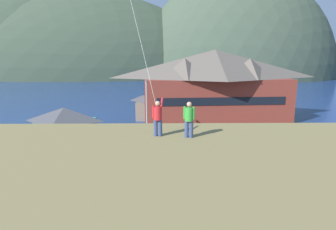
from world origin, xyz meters
The scene contains 21 objects.
ground_plane centered at (0.00, 0.00, 0.00)m, with size 600.00×600.00×0.00m, color #66604C.
parking_lot_pad centered at (0.00, 5.00, 0.05)m, with size 40.00×20.00×0.10m, color slate.
bay_water centered at (0.00, 60.00, 0.01)m, with size 360.00×84.00×0.03m, color navy.
far_hill_west_ridge centered at (-63.06, 113.87, 0.00)m, with size 97.71×56.78×82.91m, color #3D4C38.
far_hill_east_peak centered at (-41.49, 114.89, 0.00)m, with size 133.60×65.03×77.65m, color #3D4C38.
far_hill_center_saddle centered at (33.77, 113.90, 0.00)m, with size 90.74×73.19×94.22m, color #42513D.
harbor_lodge centered at (7.78, 21.14, 5.67)m, with size 23.27×11.65×10.63m.
storage_shed_near_lot centered at (-10.40, 7.10, 2.34)m, with size 6.37×5.00×4.51m.
storage_shed_waterside centered at (-1.28, 21.72, 2.36)m, with size 6.48×6.12×4.54m.
wharf_dock centered at (1.36, 33.21, 0.35)m, with size 3.20×12.66×0.70m.
moored_boat_wharfside centered at (-1.98, 32.90, 0.72)m, with size 2.38×6.46×2.16m.
moored_boat_outer_mooring centered at (4.81, 36.01, 0.72)m, with size 2.65×7.04×2.16m.
moored_boat_inner_slip centered at (-2.29, 31.75, 0.72)m, with size 3.45×8.24×2.16m.
parked_car_front_row_silver centered at (4.10, 7.68, 1.06)m, with size 4.27×2.19×1.82m.
parked_car_mid_row_near centered at (6.71, 0.72, 1.06)m, with size 4.34×2.33×1.82m.
parked_car_lone_by_shed centered at (-11.23, -0.67, 1.06)m, with size 4.25×2.14×1.82m.
parked_car_back_row_left centered at (-2.80, 0.51, 1.06)m, with size 4.27×2.19×1.82m.
parked_car_front_row_end centered at (13.65, 0.43, 1.06)m, with size 4.31×2.27×1.82m.
parking_light_pole centered at (-2.00, 10.56, 4.05)m, with size 0.24×0.78×6.82m.
person_kite_flyer centered at (-0.28, -8.34, 6.90)m, with size 0.55×0.64×1.86m.
person_companion centered at (1.22, -8.61, 6.88)m, with size 0.54×0.40×1.74m.
Camera 1 is at (0.03, -21.58, 9.84)m, focal length 29.94 mm.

